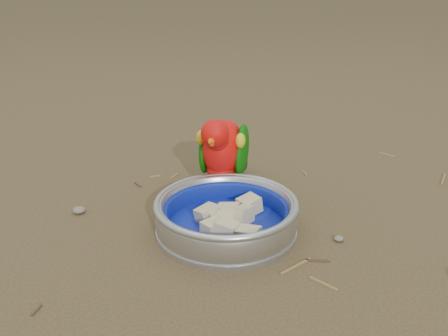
{
  "coord_description": "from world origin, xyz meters",
  "views": [
    {
      "loc": [
        -0.04,
        -0.68,
        0.43
      ],
      "look_at": [
        -0.03,
        0.16,
        0.08
      ],
      "focal_mm": 40.0,
      "sensor_mm": 36.0,
      "label": 1
    }
  ],
  "objects": [
    {
      "name": "ground",
      "position": [
        0.0,
        0.0,
        0.0
      ],
      "size": [
        60.0,
        60.0,
        0.0
      ],
      "primitive_type": "plane",
      "color": "#503E27"
    },
    {
      "name": "food_bowl",
      "position": [
        -0.03,
        0.06,
        0.01
      ],
      "size": [
        0.24,
        0.24,
        0.02
      ],
      "primitive_type": "cylinder",
      "color": "#B2B2BA",
      "rests_on": "ground"
    },
    {
      "name": "lory_parrot",
      "position": [
        -0.03,
        0.22,
        0.08
      ],
      "size": [
        0.15,
        0.22,
        0.16
      ],
      "primitive_type": null,
      "rotation": [
        0.0,
        0.0,
        -3.41
      ],
      "color": "red",
      "rests_on": "ground"
    },
    {
      "name": "fruit_wedges",
      "position": [
        -0.03,
        0.06,
        0.03
      ],
      "size": [
        0.14,
        0.14,
        0.03
      ],
      "primitive_type": null,
      "color": "beige",
      "rests_on": "food_bowl"
    },
    {
      "name": "bowl_wall",
      "position": [
        -0.03,
        0.06,
        0.04
      ],
      "size": [
        0.24,
        0.24,
        0.04
      ],
      "primitive_type": null,
      "color": "#B2B2BA",
      "rests_on": "food_bowl"
    },
    {
      "name": "ground_debris",
      "position": [
        -0.03,
        0.06,
        0.0
      ],
      "size": [
        0.9,
        0.8,
        0.01
      ],
      "primitive_type": null,
      "color": "olive",
      "rests_on": "ground"
    }
  ]
}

